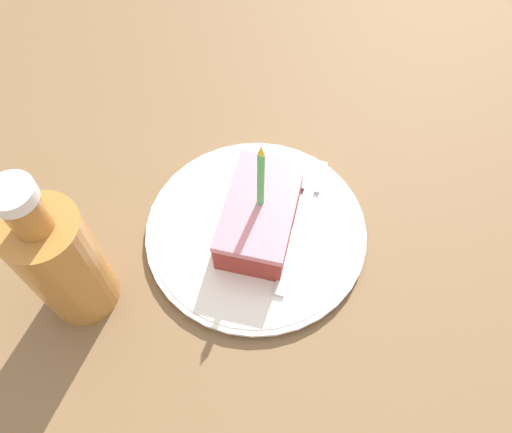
{
  "coord_description": "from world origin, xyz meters",
  "views": [
    {
      "loc": [
        -0.09,
        0.26,
        0.49
      ],
      "look_at": [
        -0.02,
        -0.01,
        0.04
      ],
      "focal_mm": 35.0,
      "sensor_mm": 36.0,
      "label": 1
    }
  ],
  "objects": [
    {
      "name": "fork",
      "position": [
        -0.07,
        -0.04,
        0.01
      ],
      "size": [
        0.03,
        0.18,
        0.01
      ],
      "color": "silver",
      "rests_on": "plate"
    },
    {
      "name": "bottle",
      "position": [
        0.13,
        0.11,
        0.08
      ],
      "size": [
        0.07,
        0.07,
        0.19
      ],
      "color": "#B27233",
      "rests_on": "ground_plane"
    },
    {
      "name": "cake_slice",
      "position": [
        -0.03,
        -0.01,
        0.04
      ],
      "size": [
        0.07,
        0.13,
        0.14
      ],
      "color": "#99332D",
      "rests_on": "plate"
    },
    {
      "name": "ground_plane",
      "position": [
        0.0,
        0.0,
        -0.02
      ],
      "size": [
        2.4,
        2.4,
        0.04
      ],
      "color": "brown",
      "rests_on": "ground"
    },
    {
      "name": "plate",
      "position": [
        -0.02,
        -0.01,
        0.01
      ],
      "size": [
        0.25,
        0.25,
        0.01
      ],
      "color": "white",
      "rests_on": "ground_plane"
    }
  ]
}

